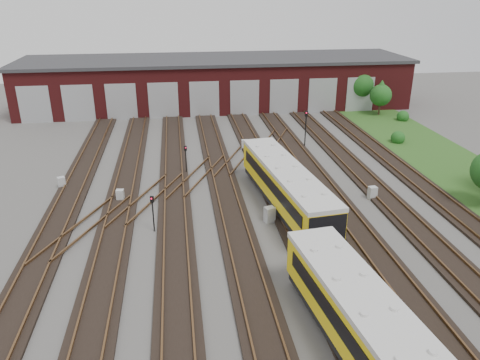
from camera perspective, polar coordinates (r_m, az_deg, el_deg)
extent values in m
plane|color=#464441|center=(28.07, 4.77, -10.13)|extent=(120.00, 120.00, 0.00)
cube|color=black|center=(28.75, -24.22, -11.22)|extent=(2.40, 70.00, 0.18)
cube|color=brown|center=(28.88, -25.66, -10.94)|extent=(0.10, 70.00, 0.15)
cube|color=brown|center=(28.46, -22.87, -10.95)|extent=(0.10, 70.00, 0.15)
cube|color=black|center=(27.83, -16.17, -11.15)|extent=(2.40, 70.00, 0.18)
cube|color=brown|center=(27.87, -17.69, -10.90)|extent=(0.10, 70.00, 0.15)
cube|color=brown|center=(27.64, -14.72, -10.83)|extent=(0.10, 70.00, 0.15)
cube|color=black|center=(27.48, -7.76, -10.85)|extent=(2.40, 70.00, 0.18)
cube|color=brown|center=(27.41, -9.31, -10.63)|extent=(0.10, 70.00, 0.15)
cube|color=brown|center=(27.38, -6.26, -10.48)|extent=(0.10, 70.00, 0.15)
cube|color=black|center=(27.70, 0.66, -10.31)|extent=(2.40, 70.00, 0.18)
cube|color=brown|center=(27.53, -0.83, -10.14)|extent=(0.10, 70.00, 0.15)
cube|color=brown|center=(27.71, 2.16, -9.91)|extent=(0.10, 70.00, 0.15)
cube|color=black|center=(28.48, 8.76, -9.59)|extent=(2.40, 70.00, 0.18)
cube|color=brown|center=(28.21, 7.36, -9.45)|extent=(0.10, 70.00, 0.15)
cube|color=brown|center=(28.59, 10.18, -9.17)|extent=(0.10, 70.00, 0.15)
cube|color=black|center=(29.79, 16.25, -8.75)|extent=(2.40, 70.00, 0.18)
cube|color=brown|center=(29.44, 14.99, -8.63)|extent=(0.10, 70.00, 0.15)
cube|color=brown|center=(29.99, 17.55, -8.33)|extent=(0.10, 70.00, 0.15)
cube|color=black|center=(31.55, 22.98, -7.87)|extent=(2.40, 70.00, 0.18)
cube|color=brown|center=(31.13, 21.87, -7.77)|extent=(0.10, 70.00, 0.15)
cube|color=brown|center=(31.84, 24.14, -7.45)|extent=(0.10, 70.00, 0.15)
cube|color=brown|center=(36.27, -11.15, -2.08)|extent=(5.40, 9.62, 0.15)
cube|color=brown|center=(39.89, -5.17, 0.61)|extent=(5.40, 9.62, 0.15)
cube|color=brown|center=(43.95, -0.25, 2.81)|extent=(5.40, 9.62, 0.15)
cube|color=brown|center=(33.22, -18.36, -5.27)|extent=(5.40, 9.62, 0.15)
cube|color=brown|center=(48.33, 3.83, 4.62)|extent=(5.40, 9.62, 0.15)
cube|color=#591617|center=(64.38, -2.93, 11.72)|extent=(50.00, 12.00, 6.00)
cube|color=#303033|center=(63.86, -2.99, 14.49)|extent=(51.00, 12.50, 0.40)
cube|color=#9FA1A4|center=(60.69, -23.75, 8.41)|extent=(3.60, 0.12, 4.40)
cube|color=#9FA1A4|center=(59.53, -19.08, 8.83)|extent=(3.60, 0.12, 4.40)
cube|color=#9FA1A4|center=(58.77, -14.25, 9.21)|extent=(3.60, 0.12, 4.40)
cube|color=#9FA1A4|center=(58.43, -9.32, 9.53)|extent=(3.60, 0.12, 4.40)
cube|color=#9FA1A4|center=(58.52, -4.35, 9.77)|extent=(3.60, 0.12, 4.40)
cube|color=#9FA1A4|center=(59.03, 0.57, 9.95)|extent=(3.60, 0.12, 4.40)
cube|color=#9FA1A4|center=(59.96, 5.37, 10.05)|extent=(3.60, 0.12, 4.40)
cube|color=#9FA1A4|center=(61.28, 10.00, 10.09)|extent=(3.60, 0.12, 4.40)
cube|color=#9FA1A4|center=(62.97, 14.41, 10.06)|extent=(3.60, 0.12, 4.40)
cube|color=#224A18|center=(43.79, 26.79, -0.12)|extent=(8.00, 55.00, 0.05)
cube|color=yellow|center=(20.72, 16.24, -18.11)|extent=(4.10, 14.32, 2.07)
cube|color=silver|center=(19.99, 16.62, -15.53)|extent=(4.19, 14.33, 0.28)
cube|color=black|center=(20.05, 13.08, -18.45)|extent=(1.52, 12.35, 0.80)
cube|color=black|center=(21.15, 19.35, -16.77)|extent=(1.52, 12.35, 0.80)
cube|color=black|center=(34.24, 5.53, -2.61)|extent=(3.82, 14.29, 0.57)
cube|color=yellow|center=(33.70, 5.62, -0.58)|extent=(4.10, 14.32, 2.07)
cube|color=silver|center=(33.25, 5.69, 1.28)|extent=(4.19, 14.33, 0.28)
cube|color=black|center=(33.22, 3.62, -0.43)|extent=(1.52, 12.35, 0.80)
cube|color=black|center=(34.03, 7.60, -0.01)|extent=(1.52, 12.35, 0.80)
cylinder|color=black|center=(40.56, -6.60, 2.15)|extent=(0.09, 0.09, 2.12)
cube|color=black|center=(40.14, -6.68, 3.85)|extent=(0.24, 0.19, 0.43)
sphere|color=red|center=(40.03, -6.68, 3.93)|extent=(0.10, 0.10, 0.10)
cylinder|color=black|center=(31.37, -10.52, -4.46)|extent=(0.09, 0.09, 2.13)
cube|color=black|center=(30.81, -10.69, -2.33)|extent=(0.25, 0.20, 0.44)
sphere|color=red|center=(30.70, -10.70, -2.25)|extent=(0.11, 0.11, 0.11)
cylinder|color=black|center=(41.29, 1.05, 2.78)|extent=(0.10, 0.10, 2.28)
cube|color=black|center=(40.84, 1.07, 4.60)|extent=(0.25, 0.17, 0.48)
sphere|color=red|center=(40.72, 1.09, 4.69)|extent=(0.11, 0.11, 0.11)
cylinder|color=black|center=(47.46, 7.98, 5.82)|extent=(0.11, 0.11, 3.20)
cube|color=black|center=(46.96, 8.10, 8.01)|extent=(0.32, 0.25, 0.55)
sphere|color=red|center=(46.83, 8.14, 8.10)|extent=(0.13, 0.13, 0.13)
cube|color=#B6BABC|center=(40.37, -20.92, -0.28)|extent=(0.69, 0.64, 0.92)
cube|color=#B6BABC|center=(36.54, -14.40, -1.83)|extent=(0.59, 0.51, 0.92)
cube|color=#B6BABC|center=(32.36, 3.62, -4.23)|extent=(0.81, 0.73, 1.11)
cube|color=#B6BABC|center=(46.83, 0.55, 4.36)|extent=(0.62, 0.54, 0.94)
cube|color=#B6BABC|center=(37.15, 15.84, -1.52)|extent=(0.66, 0.58, 0.99)
cylinder|color=#352617|center=(64.30, 14.27, 9.13)|extent=(0.21, 0.21, 1.80)
sphere|color=#134313|center=(63.81, 14.48, 11.22)|extent=(3.50, 3.50, 3.50)
cone|color=#134313|center=(63.59, 14.59, 12.32)|extent=(3.00, 3.00, 2.50)
cylinder|color=#352617|center=(62.08, 16.59, 8.22)|extent=(0.22, 0.22, 1.38)
sphere|color=#134313|center=(61.67, 16.78, 9.87)|extent=(2.68, 2.68, 2.68)
cone|color=#134313|center=(61.49, 16.88, 10.73)|extent=(2.30, 2.30, 1.91)
sphere|color=#134313|center=(51.40, 18.72, 5.11)|extent=(1.44, 1.44, 1.44)
sphere|color=#134313|center=(60.29, 19.26, 7.52)|extent=(1.45, 1.45, 1.45)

